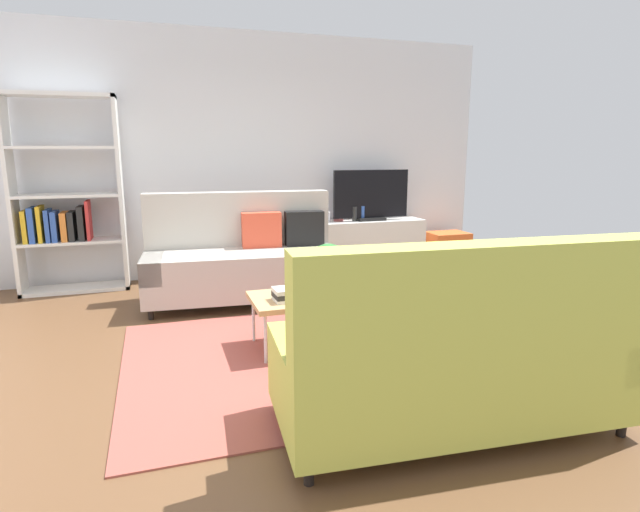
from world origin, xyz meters
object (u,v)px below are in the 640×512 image
(vase_1, at_px, (339,214))
(bottle_0, at_px, (355,214))
(tv, at_px, (371,196))
(couch_beige, at_px, (243,258))
(table_book_0, at_px, (290,299))
(bottle_1, at_px, (363,213))
(vase_0, at_px, (326,217))
(tv_console, at_px, (369,244))
(coffee_table, at_px, (322,298))
(couch_green, at_px, (453,355))
(storage_trunk, at_px, (447,249))
(potted_plant, at_px, (328,265))
(bookshelf, at_px, (65,203))

(vase_1, height_order, bottle_0, bottle_0)
(tv, bearing_deg, couch_beige, -152.93)
(table_book_0, relative_size, bottle_1, 1.27)
(table_book_0, xyz_separation_m, vase_0, (1.12, 2.49, 0.27))
(tv_console, bearing_deg, coffee_table, -121.12)
(tv_console, height_order, vase_1, vase_1)
(couch_green, distance_m, storage_trunk, 4.32)
(couch_beige, xyz_separation_m, potted_plant, (0.44, -1.39, 0.20))
(coffee_table, relative_size, bottle_1, 5.82)
(couch_green, bearing_deg, couch_beige, 107.23)
(tv_console, xyz_separation_m, bottle_0, (-0.23, -0.04, 0.41))
(bookshelf, bearing_deg, tv_console, -0.32)
(vase_0, bearing_deg, storage_trunk, -5.10)
(tv, distance_m, vase_1, 0.47)
(couch_beige, distance_m, bottle_0, 1.84)
(bottle_0, bearing_deg, bottle_1, 0.00)
(tv, relative_size, storage_trunk, 1.92)
(bottle_1, bearing_deg, tv_console, 18.91)
(tv, height_order, storage_trunk, tv)
(couch_beige, relative_size, bookshelf, 0.93)
(tv_console, relative_size, bottle_1, 7.41)
(vase_1, xyz_separation_m, bottle_0, (0.18, -0.09, 0.01))
(couch_beige, relative_size, couch_green, 1.00)
(couch_green, relative_size, tv, 1.96)
(bottle_1, bearing_deg, vase_1, 163.04)
(couch_beige, relative_size, tv_console, 1.40)
(storage_trunk, xyz_separation_m, bottle_1, (-1.22, 0.06, 0.51))
(tv, xyz_separation_m, bottle_1, (-0.12, -0.02, -0.22))
(couch_green, xyz_separation_m, coffee_table, (-0.28, 1.42, -0.05))
(couch_beige, xyz_separation_m, table_book_0, (0.10, -1.50, -0.01))
(tv, bearing_deg, bookshelf, 179.35)
(tv_console, relative_size, potted_plant, 3.57)
(coffee_table, bearing_deg, tv_console, 58.88)
(couch_beige, distance_m, coffee_table, 1.47)
(storage_trunk, xyz_separation_m, potted_plant, (-2.46, -2.23, 0.43))
(vase_0, bearing_deg, potted_plant, -108.13)
(vase_0, bearing_deg, vase_1, 0.00)
(coffee_table, bearing_deg, bookshelf, 131.53)
(potted_plant, bearing_deg, storage_trunk, 42.18)
(bookshelf, height_order, table_book_0, bookshelf)
(potted_plant, distance_m, bottle_1, 2.60)
(couch_beige, bearing_deg, vase_0, -136.43)
(potted_plant, relative_size, table_book_0, 1.63)
(bottle_0, bearing_deg, tv_console, 9.96)
(coffee_table, bearing_deg, couch_beige, 104.87)
(vase_0, distance_m, bottle_1, 0.47)
(couch_beige, bearing_deg, bottle_0, -145.68)
(vase_1, bearing_deg, bookshelf, -179.45)
(couch_beige, height_order, storage_trunk, couch_beige)
(couch_green, distance_m, bottle_1, 3.89)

